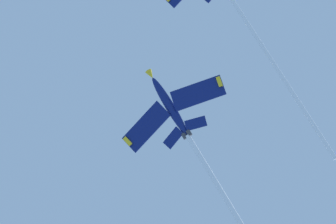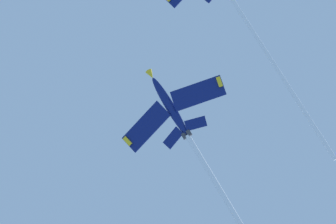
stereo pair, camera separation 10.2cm
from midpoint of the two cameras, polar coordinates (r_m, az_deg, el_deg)
jet_second at (r=125.74m, az=2.76°, el=-3.86°), size 41.39×33.98×25.89m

